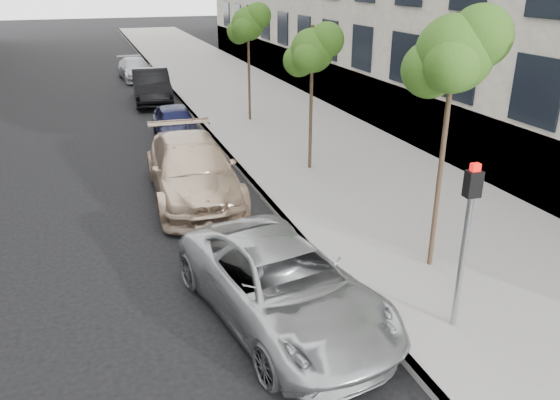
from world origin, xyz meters
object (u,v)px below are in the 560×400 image
tree_far (249,24)px  sedan_blue (176,123)px  sedan_black (152,86)px  suv (192,169)px  tree_near (455,54)px  minivan (283,285)px  sedan_rear (136,69)px  tree_mid (313,51)px  signal_pole (467,228)px

tree_far → sedan_blue: bearing=-154.6°
sedan_blue → sedan_black: size_ratio=0.79×
suv → sedan_blue: 5.80m
tree_near → minivan: tree_near is taller
sedan_rear → minivan: bearing=-94.4°
tree_mid → sedan_blue: tree_mid is taller
tree_far → suv: size_ratio=0.84×
tree_near → signal_pole: tree_near is taller
minivan → tree_mid: bearing=54.2°
signal_pole → sedan_black: (-2.48, 20.26, -1.18)m
sedan_blue → tree_near: bearing=-71.8°
tree_near → tree_mid: (-0.00, 6.50, -0.70)m
signal_pole → minivan: 3.19m
tree_far → minivan: size_ratio=0.92×
tree_near → sedan_blue: bearing=106.2°
sedan_black → sedan_rear: 6.62m
minivan → sedan_rear: size_ratio=1.18×
tree_far → suv: (-3.83, -7.35, -3.12)m
tree_near → sedan_black: bearing=100.3°
signal_pole → sedan_black: signal_pole is taller
minivan → sedan_blue: (0.14, 12.05, -0.06)m
tree_near → sedan_black: (-3.33, 18.32, -3.59)m
tree_mid → suv: tree_mid is taller
signal_pole → sedan_rear: signal_pole is taller
tree_mid → sedan_black: 12.61m
tree_mid → signal_pole: tree_mid is taller
tree_mid → minivan: size_ratio=0.87×
tree_mid → sedan_rear: 18.99m
tree_far → signal_pole: tree_far is taller
sedan_black → sedan_rear: sedan_black is taller
tree_near → sedan_blue: 12.47m
tree_mid → sedan_blue: size_ratio=1.16×
signal_pole → sedan_rear: bearing=98.5°
tree_far → sedan_rear: (-3.43, 11.93, -3.31)m
tree_mid → minivan: (-3.47, -7.13, -2.97)m
sedan_rear → tree_near: bearing=-86.4°
minivan → sedan_black: bearing=79.7°
tree_near → tree_mid: tree_near is taller
minivan → sedan_rear: 25.56m
sedan_black → sedan_rear: size_ratio=1.12×
tree_mid → sedan_rear: (-3.43, 18.43, -3.06)m
minivan → sedan_blue: 12.05m
signal_pole → tree_mid: bearing=87.2°
sedan_black → sedan_rear: bearing=94.3°
tree_near → sedan_blue: (-3.33, 11.42, -3.73)m
tree_far → sedan_rear: size_ratio=1.09×
minivan → suv: bearing=83.4°
suv → sedan_black: suv is taller
tree_far → sedan_blue: size_ratio=1.23×
tree_near → signal_pole: bearing=-113.7°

